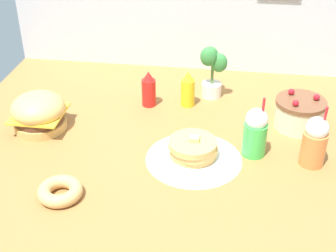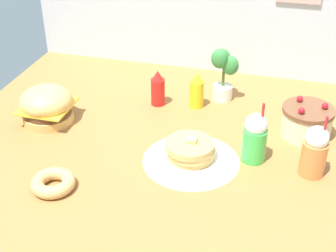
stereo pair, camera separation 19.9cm
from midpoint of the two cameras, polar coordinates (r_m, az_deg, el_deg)
The scene contains 11 objects.
ground_plane at distance 2.02m, azimuth -2.27°, elevation -3.43°, with size 2.01×1.73×0.02m, color #9E6B38.
doily_mat at distance 1.97m, azimuth 0.20°, elevation -4.05°, with size 0.40×0.40×0.00m, color white.
burger at distance 2.24m, azimuth -17.69°, elevation 1.48°, with size 0.24×0.24×0.17m.
pancake_stack at distance 1.95m, azimuth 0.14°, elevation -3.09°, with size 0.31×0.31×0.11m.
layer_cake at distance 2.21m, azimuth 12.98°, elevation 1.42°, with size 0.23×0.23×0.16m.
ketchup_bottle at distance 2.33m, azimuth -4.77°, elevation 4.28°, with size 0.07×0.07×0.18m.
mustard_bottle at distance 2.32m, azimuth -0.07°, elevation 4.30°, with size 0.07×0.07×0.18m.
cream_soda_cup at distance 1.96m, azimuth 7.56°, elevation -0.84°, with size 0.10×0.10×0.27m.
orange_float_cup at distance 1.95m, azimuth 14.37°, elevation -1.89°, with size 0.10×0.10×0.27m.
donut_pink_glaze at distance 1.84m, azimuth -15.87°, elevation -7.58°, with size 0.17×0.17×0.05m.
potted_plant at distance 2.38m, azimuth 2.92°, elevation 6.68°, with size 0.13×0.11×0.28m.
Camera 1 is at (0.22, -1.64, 1.15)m, focal length 50.99 mm.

